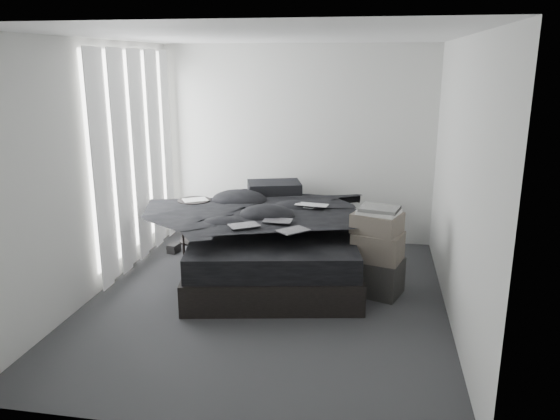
% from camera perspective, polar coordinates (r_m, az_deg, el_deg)
% --- Properties ---
extents(floor, '(3.60, 4.20, 0.01)m').
position_cam_1_polar(floor, '(5.69, -1.43, -9.42)').
color(floor, '#333335').
rests_on(floor, ground).
extents(ceiling, '(3.60, 4.20, 0.01)m').
position_cam_1_polar(ceiling, '(5.17, -1.63, 17.74)').
color(ceiling, white).
rests_on(ceiling, ground).
extents(wall_back, '(3.60, 0.01, 2.60)m').
position_cam_1_polar(wall_back, '(7.32, 1.79, 6.82)').
color(wall_back, silver).
rests_on(wall_back, ground).
extents(wall_front, '(3.60, 0.01, 2.60)m').
position_cam_1_polar(wall_front, '(3.32, -8.80, -3.89)').
color(wall_front, silver).
rests_on(wall_front, ground).
extents(wall_left, '(0.01, 4.20, 2.60)m').
position_cam_1_polar(wall_left, '(5.90, -18.94, 3.93)').
color(wall_left, silver).
rests_on(wall_left, ground).
extents(wall_right, '(0.01, 4.20, 2.60)m').
position_cam_1_polar(wall_right, '(5.23, 18.20, 2.61)').
color(wall_right, silver).
rests_on(wall_right, ground).
extents(window_left, '(0.02, 2.00, 2.30)m').
position_cam_1_polar(window_left, '(6.68, -15.15, 5.91)').
color(window_left, white).
rests_on(window_left, wall_left).
extents(curtain_left, '(0.06, 2.12, 2.48)m').
position_cam_1_polar(curtain_left, '(6.67, -14.71, 5.31)').
color(curtain_left, white).
rests_on(curtain_left, wall_left).
extents(bed, '(2.19, 2.65, 0.32)m').
position_cam_1_polar(bed, '(6.34, -0.79, -5.19)').
color(bed, black).
rests_on(bed, floor).
extents(mattress, '(2.11, 2.57, 0.25)m').
position_cam_1_polar(mattress, '(6.24, -0.80, -2.73)').
color(mattress, black).
rests_on(mattress, bed).
extents(duvet, '(2.08, 2.30, 0.27)m').
position_cam_1_polar(duvet, '(6.11, -0.81, -0.55)').
color(duvet, black).
rests_on(duvet, mattress).
extents(pillow_lower, '(0.79, 0.60, 0.16)m').
position_cam_1_polar(pillow_lower, '(7.07, -1.26, 1.16)').
color(pillow_lower, black).
rests_on(pillow_lower, mattress).
extents(pillow_upper, '(0.77, 0.63, 0.15)m').
position_cam_1_polar(pillow_upper, '(7.01, -0.61, 2.34)').
color(pillow_upper, black).
rests_on(pillow_upper, pillow_lower).
extents(laptop, '(0.41, 0.29, 0.03)m').
position_cam_1_polar(laptop, '(6.20, 3.21, 1.11)').
color(laptop, silver).
rests_on(laptop, duvet).
extents(comic_a, '(0.36, 0.32, 0.01)m').
position_cam_1_polar(comic_a, '(5.53, -3.80, -0.77)').
color(comic_a, black).
rests_on(comic_a, duvet).
extents(comic_b, '(0.30, 0.20, 0.01)m').
position_cam_1_polar(comic_b, '(5.69, -0.25, -0.21)').
color(comic_b, black).
rests_on(comic_b, duvet).
extents(comic_c, '(0.35, 0.35, 0.01)m').
position_cam_1_polar(comic_c, '(5.36, 1.37, -1.12)').
color(comic_c, black).
rests_on(comic_c, duvet).
extents(side_stand, '(0.52, 0.52, 0.74)m').
position_cam_1_polar(side_stand, '(6.82, -8.83, -2.03)').
color(side_stand, black).
rests_on(side_stand, floor).
extents(papers, '(0.35, 0.33, 0.01)m').
position_cam_1_polar(papers, '(6.70, -8.87, 1.03)').
color(papers, white).
rests_on(papers, side_stand).
extents(floor_books, '(0.14, 0.18, 0.12)m').
position_cam_1_polar(floor_books, '(7.16, -11.04, -3.90)').
color(floor_books, black).
rests_on(floor_books, floor).
extents(box_lower, '(0.62, 0.56, 0.38)m').
position_cam_1_polar(box_lower, '(5.88, 9.96, -6.81)').
color(box_lower, '#242424').
rests_on(box_lower, floor).
extents(box_mid, '(0.57, 0.50, 0.29)m').
position_cam_1_polar(box_mid, '(5.74, 10.18, -3.75)').
color(box_mid, '#5D544A').
rests_on(box_mid, box_lower).
extents(box_upper, '(0.57, 0.52, 0.20)m').
position_cam_1_polar(box_upper, '(5.69, 10.12, -1.33)').
color(box_upper, '#5D544A').
rests_on(box_upper, box_mid).
extents(art_book_white, '(0.48, 0.43, 0.04)m').
position_cam_1_polar(art_book_white, '(5.65, 10.29, -0.18)').
color(art_book_white, silver).
rests_on(art_book_white, box_upper).
extents(art_book_snake, '(0.44, 0.39, 0.04)m').
position_cam_1_polar(art_book_snake, '(5.63, 10.37, 0.15)').
color(art_book_snake, silver).
rests_on(art_book_snake, art_book_white).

